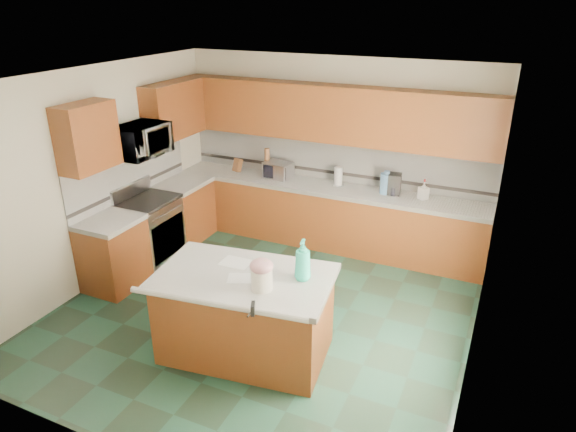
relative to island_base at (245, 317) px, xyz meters
The scene contains 52 objects.
floor 0.87m from the island_base, 102.78° to the left, with size 4.60×4.60×0.00m, color black.
ceiling 2.39m from the island_base, 102.78° to the left, with size 4.60×4.60×0.00m, color white.
wall_back 3.20m from the island_base, 93.14° to the left, with size 4.60×0.04×2.70m, color silver.
wall_front 1.84m from the island_base, 96.07° to the right, with size 4.60×0.04×2.70m, color silver.
wall_left 2.75m from the island_base, 163.42° to the left, with size 0.04×4.60×2.70m, color silver.
wall_right 2.45m from the island_base, 18.99° to the left, with size 0.04×4.60×2.70m, color silver.
back_base_cab 2.75m from the island_base, 93.51° to the left, with size 4.60×0.60×0.86m, color #361809.
back_countertop 2.78m from the island_base, 93.51° to the left, with size 4.60×0.64×0.06m, color white.
back_upper_cab 3.25m from the island_base, 93.34° to the left, with size 4.60×0.33×0.78m, color #361809.
back_backsplash 3.14m from the island_base, 93.17° to the left, with size 4.60×0.02×0.63m, color silver.
back_accent_band 3.09m from the island_base, 93.18° to the left, with size 4.60×0.01×0.05m, color black.
left_base_cab_rear 2.97m from the island_base, 136.87° to the left, with size 0.60×0.82×0.86m, color #361809.
left_counter_rear 3.01m from the island_base, 136.87° to the left, with size 0.64×0.82×0.06m, color white.
left_base_cab_front 2.23m from the island_base, 167.00° to the left, with size 0.60×0.72×0.86m, color #361809.
left_counter_front 2.27m from the island_base, 167.00° to the left, with size 0.64×0.72×0.06m, color white.
left_backsplash 2.89m from the island_base, 152.28° to the left, with size 0.02×2.30×0.63m, color silver.
left_accent_band 2.84m from the island_base, 152.22° to the left, with size 0.01×2.30×0.05m, color black.
left_upper_cab_rear 3.50m from the island_base, 136.76° to the left, with size 0.33×1.09×0.78m, color #361809.
left_upper_cab_front 2.80m from the island_base, 167.73° to the left, with size 0.33×0.72×0.78m, color #361809.
range_body 2.50m from the island_base, 150.22° to the left, with size 0.60×0.76×0.88m, color #B7B7BC.
range_oven_door 2.25m from the island_base, 146.55° to the left, with size 0.02×0.68×0.55m, color black.
range_cooktop 2.54m from the island_base, 150.22° to the left, with size 0.62×0.78×0.04m, color black.
range_handle 2.25m from the island_base, 146.12° to the left, with size 0.02×0.02×0.66m, color #B7B7BC.
range_backguard 2.79m from the island_base, 152.93° to the left, with size 0.06×0.76×0.18m, color #B7B7BC.
microwave 2.82m from the island_base, 150.22° to the left, with size 0.73×0.50×0.41m, color #B7B7BC.
island_base is the anchor object (origin of this frame).
island_top 0.46m from the island_base, ahead, with size 1.73×1.03×0.06m, color white.
island_bullnose 0.69m from the island_base, 90.00° to the right, with size 0.06×0.06×1.73m, color white.
treat_jar 0.68m from the island_base, 29.37° to the right, with size 0.20×0.20×0.21m, color white.
treat_jar_lid 0.80m from the island_base, 29.37° to the right, with size 0.22×0.22×0.14m, color pink.
treat_jar_knob 0.85m from the island_base, 29.37° to the right, with size 0.02×0.02×0.07m, color tan.
treat_jar_knob_end_l 0.83m from the island_base, 32.88° to the right, with size 0.04×0.04×0.04m, color tan.
treat_jar_knob_end_r 0.86m from the island_base, 26.49° to the right, with size 0.04×0.04×0.04m, color tan.
soap_bottle_island 0.91m from the island_base, 17.20° to the left, with size 0.16×0.16×0.42m, color #24BB9D.
paper_sheet_a 0.50m from the island_base, 83.33° to the right, with size 0.26×0.20×0.00m, color white.
paper_sheet_b 0.56m from the island_base, 136.07° to the left, with size 0.31×0.23×0.00m, color white.
clamp_body 0.79m from the island_base, 53.63° to the right, with size 0.03×0.11×0.10m, color black.
clamp_handle 0.83m from the island_base, 56.94° to the right, with size 0.02×0.02×0.08m, color black.
knife_block 3.30m from the island_base, 120.59° to the left, with size 0.11×0.09×0.20m, color #472814.
utensil_crock 3.10m from the island_base, 112.21° to the left, with size 0.14×0.14×0.17m, color black.
utensil_bundle 3.15m from the island_base, 112.21° to the left, with size 0.08×0.08×0.25m, color #472814.
toaster_oven 3.01m from the island_base, 108.81° to the left, with size 0.41×0.28×0.23m, color #B7B7BC.
toaster_oven_door 2.89m from the island_base, 109.67° to the left, with size 0.37×0.01×0.19m, color black.
paper_towel 2.91m from the island_base, 90.37° to the left, with size 0.12×0.12×0.27m, color white.
paper_towel_base 2.88m from the island_base, 90.37° to the left, with size 0.18×0.18×0.01m, color #B7B7BC.
water_jug 2.95m from the island_base, 76.11° to the left, with size 0.17×0.17×0.28m, color #537FB0.
water_jug_neck 2.99m from the island_base, 76.11° to the left, with size 0.08×0.08×0.04m, color #537FB0.
coffee_maker 3.00m from the island_base, 74.11° to the left, with size 0.17×0.19×0.29m, color black.
coffee_carafe 2.94m from the island_base, 73.88° to the left, with size 0.12×0.12×0.12m, color black.
soap_bottle_back 3.10m from the island_base, 66.62° to the left, with size 0.11×0.11×0.25m, color white.
soap_back_cap 3.13m from the island_base, 66.62° to the left, with size 0.02×0.02×0.03m, color red.
window_light_proxy 2.44m from the island_base, 14.29° to the left, with size 0.02×1.40×1.10m, color white.
Camera 1 is at (2.38, -4.56, 3.45)m, focal length 32.00 mm.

